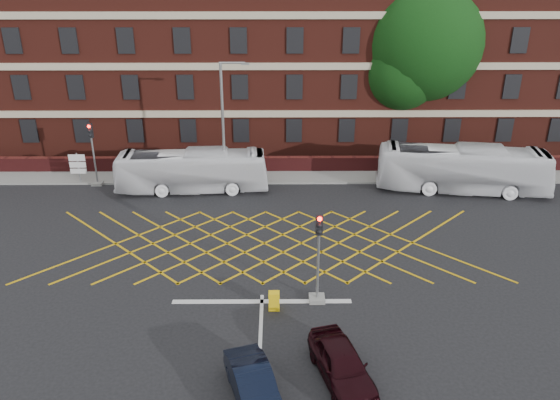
{
  "coord_description": "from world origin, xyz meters",
  "views": [
    {
      "loc": [
        0.67,
        -23.98,
        13.92
      ],
      "look_at": [
        0.84,
        1.5,
        2.77
      ],
      "focal_mm": 35.0,
      "sensor_mm": 36.0,
      "label": 1
    }
  ],
  "objects_px": {
    "street_lamp": "(225,149)",
    "utility_cabinet": "(274,301)",
    "car_navy": "(254,385)",
    "traffic_light_far": "(94,160)",
    "deciduous_tree": "(420,50)",
    "bus_left": "(192,171)",
    "direction_signs": "(78,165)",
    "traffic_light_near": "(318,266)",
    "car_maroon": "(342,364)",
    "bus_right": "(462,169)"
  },
  "relations": [
    {
      "from": "traffic_light_far",
      "to": "utility_cabinet",
      "type": "height_order",
      "value": "traffic_light_far"
    },
    {
      "from": "street_lamp",
      "to": "utility_cabinet",
      "type": "distance_m",
      "value": 14.32
    },
    {
      "from": "bus_right",
      "to": "car_navy",
      "type": "bearing_deg",
      "value": 153.73
    },
    {
      "from": "street_lamp",
      "to": "utility_cabinet",
      "type": "relative_size",
      "value": 9.66
    },
    {
      "from": "car_maroon",
      "to": "traffic_light_far",
      "type": "distance_m",
      "value": 23.88
    },
    {
      "from": "street_lamp",
      "to": "traffic_light_far",
      "type": "bearing_deg",
      "value": 174.37
    },
    {
      "from": "car_navy",
      "to": "direction_signs",
      "type": "relative_size",
      "value": 1.7
    },
    {
      "from": "car_maroon",
      "to": "street_lamp",
      "type": "distance_m",
      "value": 19.05
    },
    {
      "from": "bus_left",
      "to": "traffic_light_far",
      "type": "relative_size",
      "value": 2.31
    },
    {
      "from": "bus_right",
      "to": "traffic_light_near",
      "type": "relative_size",
      "value": 2.56
    },
    {
      "from": "car_navy",
      "to": "bus_right",
      "type": "bearing_deg",
      "value": 37.41
    },
    {
      "from": "direction_signs",
      "to": "traffic_light_near",
      "type": "bearing_deg",
      "value": -42.86
    },
    {
      "from": "car_navy",
      "to": "utility_cabinet",
      "type": "distance_m",
      "value": 5.4
    },
    {
      "from": "traffic_light_near",
      "to": "utility_cabinet",
      "type": "bearing_deg",
      "value": -161.32
    },
    {
      "from": "bus_left",
      "to": "traffic_light_near",
      "type": "distance_m",
      "value": 14.85
    },
    {
      "from": "deciduous_tree",
      "to": "car_maroon",
      "type": "bearing_deg",
      "value": -107.86
    },
    {
      "from": "car_navy",
      "to": "deciduous_tree",
      "type": "xyz_separation_m",
      "value": [
        11.63,
        27.41,
        7.19
      ]
    },
    {
      "from": "car_navy",
      "to": "direction_signs",
      "type": "distance_m",
      "value": 23.71
    },
    {
      "from": "deciduous_tree",
      "to": "bus_right",
      "type": "bearing_deg",
      "value": -81.47
    },
    {
      "from": "car_navy",
      "to": "street_lamp",
      "type": "height_order",
      "value": "street_lamp"
    },
    {
      "from": "bus_right",
      "to": "traffic_light_near",
      "type": "height_order",
      "value": "traffic_light_near"
    },
    {
      "from": "bus_left",
      "to": "utility_cabinet",
      "type": "xyz_separation_m",
      "value": [
        5.4,
        -13.57,
        -0.94
      ]
    },
    {
      "from": "deciduous_tree",
      "to": "direction_signs",
      "type": "height_order",
      "value": "deciduous_tree"
    },
    {
      "from": "deciduous_tree",
      "to": "street_lamp",
      "type": "distance_m",
      "value": 17.15
    },
    {
      "from": "car_maroon",
      "to": "car_navy",
      "type": "bearing_deg",
      "value": -176.8
    },
    {
      "from": "car_navy",
      "to": "traffic_light_far",
      "type": "distance_m",
      "value": 23.01
    },
    {
      "from": "bus_left",
      "to": "car_navy",
      "type": "relative_size",
      "value": 2.63
    },
    {
      "from": "traffic_light_near",
      "to": "direction_signs",
      "type": "relative_size",
      "value": 1.94
    },
    {
      "from": "bus_right",
      "to": "utility_cabinet",
      "type": "bearing_deg",
      "value": 145.87
    },
    {
      "from": "utility_cabinet",
      "to": "street_lamp",
      "type": "bearing_deg",
      "value": 103.11
    },
    {
      "from": "utility_cabinet",
      "to": "deciduous_tree",
      "type": "bearing_deg",
      "value": 63.6
    },
    {
      "from": "bus_left",
      "to": "deciduous_tree",
      "type": "distance_m",
      "value": 19.51
    },
    {
      "from": "car_navy",
      "to": "utility_cabinet",
      "type": "relative_size",
      "value": 4.33
    },
    {
      "from": "bus_left",
      "to": "bus_right",
      "type": "bearing_deg",
      "value": -93.33
    },
    {
      "from": "bus_right",
      "to": "deciduous_tree",
      "type": "distance_m",
      "value": 10.79
    },
    {
      "from": "bus_left",
      "to": "street_lamp",
      "type": "relative_size",
      "value": 1.18
    },
    {
      "from": "traffic_light_near",
      "to": "utility_cabinet",
      "type": "relative_size",
      "value": 4.94
    },
    {
      "from": "bus_left",
      "to": "deciduous_tree",
      "type": "bearing_deg",
      "value": -65.29
    },
    {
      "from": "bus_right",
      "to": "street_lamp",
      "type": "height_order",
      "value": "street_lamp"
    },
    {
      "from": "street_lamp",
      "to": "direction_signs",
      "type": "bearing_deg",
      "value": 174.43
    },
    {
      "from": "traffic_light_far",
      "to": "bus_left",
      "type": "bearing_deg",
      "value": -8.96
    },
    {
      "from": "street_lamp",
      "to": "utility_cabinet",
      "type": "xyz_separation_m",
      "value": [
        3.2,
        -13.75,
        -2.4
      ]
    },
    {
      "from": "direction_signs",
      "to": "street_lamp",
      "type": "bearing_deg",
      "value": -5.57
    },
    {
      "from": "bus_left",
      "to": "direction_signs",
      "type": "distance_m",
      "value": 7.94
    },
    {
      "from": "car_maroon",
      "to": "utility_cabinet",
      "type": "xyz_separation_m",
      "value": [
        -2.45,
        4.32,
        -0.24
      ]
    },
    {
      "from": "bus_left",
      "to": "direction_signs",
      "type": "bearing_deg",
      "value": 78.88
    },
    {
      "from": "traffic_light_far",
      "to": "street_lamp",
      "type": "distance_m",
      "value": 8.96
    },
    {
      "from": "bus_left",
      "to": "traffic_light_near",
      "type": "relative_size",
      "value": 2.31
    },
    {
      "from": "car_navy",
      "to": "deciduous_tree",
      "type": "bearing_deg",
      "value": 49.03
    },
    {
      "from": "bus_left",
      "to": "car_navy",
      "type": "distance_m",
      "value": 19.51
    }
  ]
}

